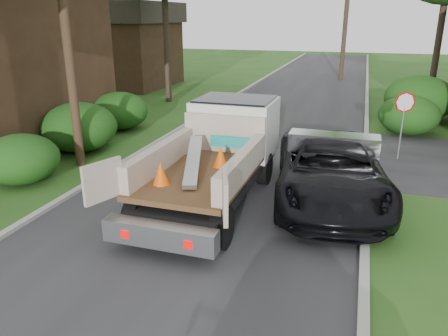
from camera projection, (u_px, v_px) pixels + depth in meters
ground at (164, 261)px, 9.34m from camera, size 120.00×120.00×0.00m
road at (264, 141)px, 18.35m from camera, size 8.00×90.00×0.02m
curb_left at (174, 132)px, 19.48m from camera, size 0.20×90.00×0.12m
curb_right at (366, 148)px, 17.17m from camera, size 0.20×90.00×0.12m
stop_sign at (404, 111)px, 15.40m from camera, size 0.71×0.32×2.48m
utility_pole at (63, 9)px, 13.66m from camera, size 2.42×1.25×10.00m
house_left_far at (120, 43)px, 31.96m from camera, size 7.56×7.56×6.00m
hedge_left_a at (21, 159)px, 13.54m from camera, size 2.34×2.34×1.53m
hedge_left_b at (79, 127)px, 16.72m from camera, size 2.86×2.86×1.87m
hedge_left_c at (119, 111)px, 19.98m from camera, size 2.60×2.60×1.70m
hedge_right_a at (409, 115)px, 19.14m from camera, size 2.60×2.60×1.70m
hedge_right_b at (420, 98)px, 21.56m from camera, size 3.38×3.38×2.21m
flatbed_truck at (223, 145)px, 12.69m from camera, size 3.19×6.82×2.57m
black_pickup at (331, 170)px, 12.23m from camera, size 3.82×6.72×1.77m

